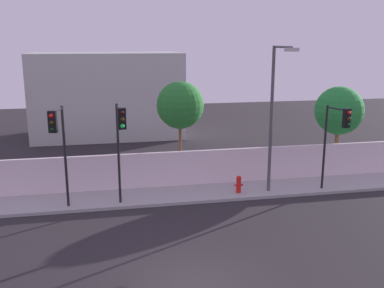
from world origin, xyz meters
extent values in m
plane|color=#272326|center=(0.00, 0.00, 0.00)|extent=(80.00, 80.00, 0.00)
cube|color=#9F9F9F|center=(0.00, 8.20, 0.07)|extent=(36.00, 2.40, 0.15)
cube|color=silver|center=(0.00, 9.49, 1.05)|extent=(36.00, 0.18, 1.80)
cylinder|color=black|center=(-4.26, 7.55, 2.45)|extent=(0.12, 0.12, 4.60)
cylinder|color=black|center=(-4.40, 6.87, 4.65)|extent=(0.34, 1.37, 0.08)
cube|color=black|center=(-4.53, 6.20, 4.30)|extent=(0.37, 0.26, 0.90)
sphere|color=red|center=(-4.55, 6.08, 4.57)|extent=(0.18, 0.18, 0.18)
sphere|color=#33260A|center=(-4.55, 6.08, 4.29)|extent=(0.18, 0.18, 0.18)
sphere|color=black|center=(-4.55, 6.08, 4.01)|extent=(0.18, 0.18, 0.18)
cylinder|color=black|center=(-1.92, 7.55, 2.47)|extent=(0.12, 0.12, 4.63)
cylinder|color=black|center=(-1.84, 6.86, 4.68)|extent=(0.23, 1.39, 0.08)
cube|color=black|center=(-1.77, 6.17, 4.33)|extent=(0.36, 0.24, 0.90)
sphere|color=black|center=(-1.76, 6.05, 4.60)|extent=(0.18, 0.18, 0.18)
sphere|color=#33260A|center=(-1.76, 6.05, 4.32)|extent=(0.18, 0.18, 0.18)
sphere|color=#19F24C|center=(-1.76, 6.05, 4.04)|extent=(0.18, 0.18, 0.18)
cylinder|color=black|center=(8.24, 7.55, 2.29)|extent=(0.12, 0.12, 4.28)
cylinder|color=black|center=(8.40, 6.92, 4.33)|extent=(0.39, 1.29, 0.08)
cube|color=black|center=(8.55, 6.28, 3.98)|extent=(0.38, 0.28, 0.90)
sphere|color=red|center=(8.58, 6.16, 4.25)|extent=(0.18, 0.18, 0.18)
sphere|color=#33260A|center=(8.58, 6.16, 3.97)|extent=(0.18, 0.18, 0.18)
sphere|color=black|center=(8.58, 6.16, 3.69)|extent=(0.18, 0.18, 0.18)
cylinder|color=#4C4C51|center=(5.43, 7.75, 3.71)|extent=(0.16, 0.16, 7.11)
cylinder|color=#4C4C51|center=(5.48, 6.86, 7.21)|extent=(0.19, 1.78, 0.10)
cube|color=beige|center=(5.53, 5.98, 7.11)|extent=(0.61, 0.27, 0.16)
cylinder|color=red|center=(3.88, 7.77, 0.50)|extent=(0.24, 0.24, 0.69)
sphere|color=red|center=(3.88, 7.77, 0.88)|extent=(0.26, 0.26, 0.26)
cylinder|color=red|center=(3.71, 7.77, 0.53)|extent=(0.10, 0.09, 0.09)
cylinder|color=red|center=(4.05, 7.77, 0.53)|extent=(0.10, 0.09, 0.09)
cylinder|color=brown|center=(1.48, 10.72, 1.74)|extent=(0.16, 0.16, 3.47)
sphere|color=#25742B|center=(1.48, 10.72, 4.16)|extent=(2.52, 2.52, 2.52)
cylinder|color=brown|center=(10.72, 10.72, 1.41)|extent=(0.22, 0.22, 2.83)
sphere|color=#248435|center=(10.72, 10.72, 3.59)|extent=(2.77, 2.77, 2.77)
cube|color=#ADADAD|center=(-2.15, 23.49, 3.30)|extent=(11.54, 6.00, 6.59)
camera|label=1|loc=(-2.42, -11.93, 7.48)|focal=40.91mm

